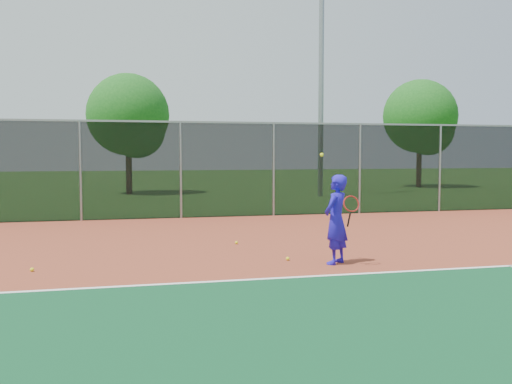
% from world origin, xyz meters
% --- Properties ---
extents(court_apron, '(30.00, 20.00, 0.02)m').
position_xyz_m(court_apron, '(0.00, 2.00, 0.01)').
color(court_apron, brown).
rests_on(court_apron, ground).
extents(fence_back, '(30.00, 0.06, 3.03)m').
position_xyz_m(fence_back, '(0.00, 12.00, 1.56)').
color(fence_back, black).
rests_on(fence_back, court_apron).
extents(tennis_player, '(0.71, 0.76, 2.05)m').
position_xyz_m(tennis_player, '(-0.98, 3.96, 0.85)').
color(tennis_player, '#2215C5').
rests_on(tennis_player, court_apron).
extents(practice_ball_0, '(0.07, 0.07, 0.07)m').
position_xyz_m(practice_ball_0, '(-1.75, 4.47, 0.06)').
color(practice_ball_0, yellow).
rests_on(practice_ball_0, court_apron).
extents(practice_ball_3, '(0.07, 0.07, 0.07)m').
position_xyz_m(practice_ball_3, '(-2.32, 6.59, 0.06)').
color(practice_ball_3, yellow).
rests_on(practice_ball_3, court_apron).
extents(practice_ball_4, '(0.07, 0.07, 0.07)m').
position_xyz_m(practice_ball_4, '(-6.34, 4.52, 0.06)').
color(practice_ball_4, yellow).
rests_on(practice_ball_4, court_apron).
extents(floodlight_n, '(0.90, 0.40, 12.20)m').
position_xyz_m(floodlight_n, '(4.32, 19.54, 6.87)').
color(floodlight_n, gray).
rests_on(floodlight_n, ground).
extents(tree_back_left, '(4.06, 4.06, 5.97)m').
position_xyz_m(tree_back_left, '(-4.33, 23.17, 3.74)').
color(tree_back_left, '#361E13').
rests_on(tree_back_left, ground).
extents(tree_back_mid, '(4.33, 4.33, 6.36)m').
position_xyz_m(tree_back_mid, '(12.53, 24.80, 3.99)').
color(tree_back_mid, '#361E13').
rests_on(tree_back_mid, ground).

